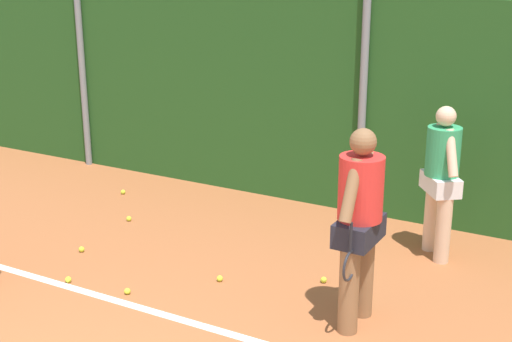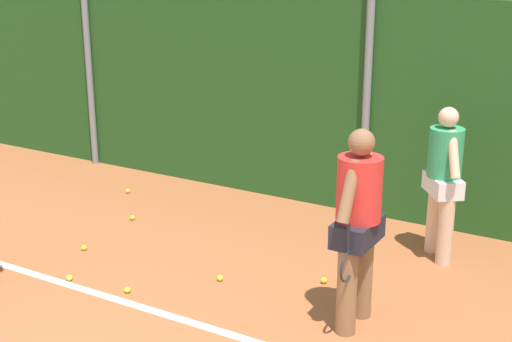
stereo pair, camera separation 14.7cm
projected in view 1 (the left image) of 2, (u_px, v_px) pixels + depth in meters
The scene contains 13 objects.
hedge_fence_backdrop at pixel (367, 107), 9.25m from camera, with size 16.02×0.25×2.82m, color #23511E.
fence_post_left at pixel (82, 68), 11.18m from camera, with size 0.10×0.10×3.12m, color gray.
fence_post_center at pixel (363, 98), 9.06m from camera, with size 0.10×0.10×3.12m, color gray.
court_baseline_paint at pixel (222, 332), 6.66m from camera, with size 11.71×0.10×0.01m, color white.
player_midcourt at pixel (359, 218), 6.50m from camera, with size 0.41×0.86×1.90m.
player_backcourt_far at pixel (441, 174), 7.98m from camera, with size 0.55×0.61×1.75m.
tennis_ball_0 at pixel (68, 280), 7.61m from camera, with size 0.07×0.07×0.07m, color #CCDB33.
tennis_ball_1 at pixel (123, 192), 10.26m from camera, with size 0.07×0.07×0.07m, color #CCDB33.
tennis_ball_2 at pixel (129, 219), 9.28m from camera, with size 0.07×0.07×0.07m, color #CCDB33.
tennis_ball_5 at pixel (127, 291), 7.36m from camera, with size 0.07×0.07×0.07m, color #CCDB33.
tennis_ball_6 at pixel (220, 279), 7.64m from camera, with size 0.07×0.07×0.07m, color #CCDB33.
tennis_ball_7 at pixel (82, 249), 8.36m from camera, with size 0.07×0.07×0.07m, color #CCDB33.
tennis_ball_10 at pixel (324, 280), 7.61m from camera, with size 0.07×0.07×0.07m, color #CCDB33.
Camera 1 is at (3.11, -2.63, 3.46)m, focal length 50.53 mm.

